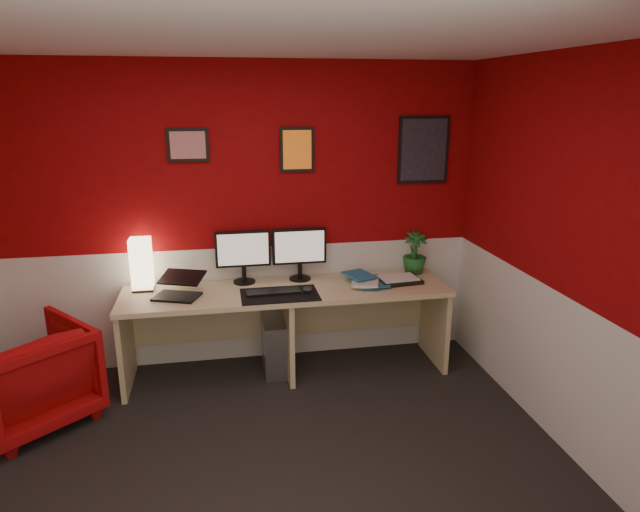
{
  "coord_description": "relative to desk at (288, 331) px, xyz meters",
  "views": [
    {
      "loc": [
        -0.14,
        -2.81,
        2.22
      ],
      "look_at": [
        0.6,
        1.21,
        1.05
      ],
      "focal_mm": 31.46,
      "sensor_mm": 36.0,
      "label": 1
    }
  ],
  "objects": [
    {
      "name": "monitor_right",
      "position": [
        0.14,
        0.23,
        0.66
      ],
      "size": [
        0.45,
        0.06,
        0.58
      ],
      "primitive_type": "cube",
      "color": "black",
      "rests_on": "desk"
    },
    {
      "name": "armchair",
      "position": [
        -1.87,
        -0.4,
        -0.01
      ],
      "size": [
        1.07,
        1.07,
        0.7
      ],
      "primitive_type": "imported",
      "rotation": [
        0.0,
        0.0,
        3.84
      ],
      "color": "#AC0708",
      "rests_on": "ground"
    },
    {
      "name": "art_left",
      "position": [
        -0.72,
        0.33,
        1.49
      ],
      "size": [
        0.32,
        0.02,
        0.26
      ],
      "primitive_type": "cube",
      "color": "red",
      "rests_on": "wall_back"
    },
    {
      "name": "wall_back",
      "position": [
        -0.37,
        0.34,
        0.89
      ],
      "size": [
        4.0,
        0.01,
        2.5
      ],
      "primitive_type": "cube",
      "color": "#91080A",
      "rests_on": "ground"
    },
    {
      "name": "wainscot_back",
      "position": [
        -0.37,
        0.34,
        0.14
      ],
      "size": [
        4.0,
        0.01,
        1.0
      ],
      "primitive_type": "cube",
      "color": "silver",
      "rests_on": "ground"
    },
    {
      "name": "mouse",
      "position": [
        0.15,
        -0.12,
        0.39
      ],
      "size": [
        0.08,
        0.11,
        0.03
      ],
      "primitive_type": "cube",
      "rotation": [
        0.0,
        0.0,
        -0.22
      ],
      "color": "black",
      "rests_on": "desk_mat"
    },
    {
      "name": "pc_tower",
      "position": [
        -0.1,
        0.07,
        -0.14
      ],
      "size": [
        0.2,
        0.45,
        0.45
      ],
      "primitive_type": "cube",
      "rotation": [
        0.0,
        0.0,
        -0.01
      ],
      "color": "#99999E",
      "rests_on": "ground"
    },
    {
      "name": "zen_tray",
      "position": [
        0.93,
        0.01,
        0.38
      ],
      "size": [
        0.37,
        0.28,
        0.03
      ],
      "primitive_type": "cube",
      "rotation": [
        0.0,
        0.0,
        0.1
      ],
      "color": "black",
      "rests_on": "desk"
    },
    {
      "name": "art_right",
      "position": [
        1.22,
        0.33,
        1.42
      ],
      "size": [
        0.44,
        0.02,
        0.56
      ],
      "primitive_type": "cube",
      "color": "black",
      "rests_on": "wall_back"
    },
    {
      "name": "desk_mat",
      "position": [
        -0.07,
        -0.13,
        0.37
      ],
      "size": [
        0.6,
        0.38,
        0.01
      ],
      "primitive_type": "cube",
      "color": "black",
      "rests_on": "desk"
    },
    {
      "name": "wainscot_right",
      "position": [
        1.63,
        -1.41,
        0.14
      ],
      "size": [
        0.01,
        3.5,
        1.0
      ],
      "primitive_type": "cube",
      "color": "silver",
      "rests_on": "ground"
    },
    {
      "name": "book_bottom",
      "position": [
        0.57,
        -0.02,
        0.38
      ],
      "size": [
        0.26,
        0.34,
        0.03
      ],
      "primitive_type": "imported",
      "rotation": [
        0.0,
        0.0,
        0.07
      ],
      "color": "#1C6084",
      "rests_on": "desk"
    },
    {
      "name": "shoji_lamp",
      "position": [
        -1.12,
        0.19,
        0.56
      ],
      "size": [
        0.16,
        0.16,
        0.4
      ],
      "primitive_type": "cube",
      "color": "#FFE5B2",
      "rests_on": "desk"
    },
    {
      "name": "keyboard",
      "position": [
        -0.12,
        -0.08,
        0.38
      ],
      "size": [
        0.42,
        0.15,
        0.02
      ],
      "primitive_type": "cube",
      "rotation": [
        0.0,
        0.0,
        0.03
      ],
      "color": "black",
      "rests_on": "desk_mat"
    },
    {
      "name": "monitor_left",
      "position": [
        -0.33,
        0.23,
        0.66
      ],
      "size": [
        0.45,
        0.06,
        0.58
      ],
      "primitive_type": "cube",
      "color": "black",
      "rests_on": "desk"
    },
    {
      "name": "desk",
      "position": [
        0.0,
        0.0,
        0.0
      ],
      "size": [
        2.6,
        0.65,
        0.73
      ],
      "primitive_type": "cube",
      "color": "#CEB984",
      "rests_on": "ground"
    },
    {
      "name": "wall_right",
      "position": [
        1.63,
        -1.41,
        0.89
      ],
      "size": [
        0.01,
        3.5,
        2.5
      ],
      "primitive_type": "cube",
      "color": "#91080A",
      "rests_on": "ground"
    },
    {
      "name": "potted_plant",
      "position": [
        1.14,
        0.22,
        0.55
      ],
      "size": [
        0.23,
        0.23,
        0.37
      ],
      "primitive_type": "imported",
      "rotation": [
        0.0,
        0.0,
        -0.16
      ],
      "color": "#19591E",
      "rests_on": "desk"
    },
    {
      "name": "art_center",
      "position": [
        0.14,
        0.33,
        1.44
      ],
      "size": [
        0.28,
        0.02,
        0.36
      ],
      "primitive_type": "cube",
      "color": "orange",
      "rests_on": "wall_back"
    },
    {
      "name": "laptop",
      "position": [
        -0.85,
        -0.04,
        0.47
      ],
      "size": [
        0.39,
        0.33,
        0.22
      ],
      "primitive_type": "cube",
      "rotation": [
        0.0,
        0.0,
        -0.37
      ],
      "color": "black",
      "rests_on": "desk"
    },
    {
      "name": "book_top",
      "position": [
        0.51,
        0.01,
        0.43
      ],
      "size": [
        0.28,
        0.32,
        0.03
      ],
      "primitive_type": "imported",
      "rotation": [
        0.0,
        0.0,
        0.34
      ],
      "color": "#1C6084",
      "rests_on": "book_middle"
    },
    {
      "name": "ground",
      "position": [
        -0.37,
        -1.41,
        -0.36
      ],
      "size": [
        4.0,
        3.5,
        0.01
      ],
      "primitive_type": "cube",
      "color": "black",
      "rests_on": "ground"
    },
    {
      "name": "book_middle",
      "position": [
        0.54,
        -0.01,
        0.4
      ],
      "size": [
        0.29,
        0.34,
        0.02
      ],
      "primitive_type": "imported",
      "rotation": [
        0.0,
        0.0,
        -0.3
      ],
      "color": "silver",
      "rests_on": "book_bottom"
    },
    {
      "name": "ceiling",
      "position": [
        -0.37,
        -1.41,
        2.13
      ],
      "size": [
        4.0,
        3.5,
        0.01
      ],
      "primitive_type": "cube",
      "color": "white",
      "rests_on": "ground"
    }
  ]
}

